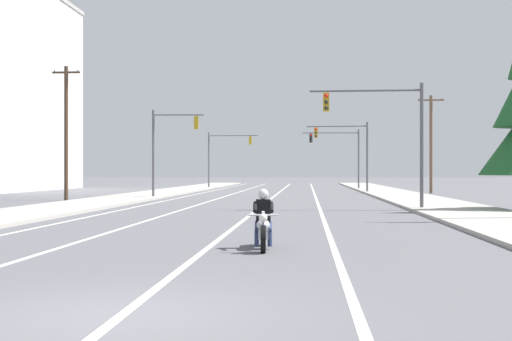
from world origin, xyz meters
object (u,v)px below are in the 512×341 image
Objects in this scene: traffic_signal_near_right at (388,125)px; utility_pole_left_near at (66,131)px; traffic_signal_mid_left at (223,151)px; utility_pole_right_far at (431,142)px; traffic_signal_far_right at (342,149)px; traffic_signal_mid_right at (349,146)px; traffic_signal_near_left at (167,141)px; motorcycle_with_rider at (263,225)px.

traffic_signal_near_right is 0.71× the size of utility_pole_left_near.
traffic_signal_near_right is at bearing -72.31° from traffic_signal_mid_left.
traffic_signal_near_right is 0.74× the size of utility_pole_right_far.
traffic_signal_far_right is (-0.34, 36.87, 0.02)m from traffic_signal_near_right.
utility_pole_right_far is at bearing 31.62° from utility_pole_left_near.
traffic_signal_near_left is at bearing -135.91° from traffic_signal_mid_right.
traffic_signal_far_right is 33.40m from utility_pole_left_near.
utility_pole_right_far reaches higher than traffic_signal_near_right.
motorcycle_with_rider is 0.35× the size of traffic_signal_mid_right.
utility_pole_right_far is (11.72, 42.86, 3.83)m from motorcycle_with_rider.
traffic_signal_near_right is 1.00× the size of traffic_signal_near_left.
utility_pole_left_near is (-19.35, -17.00, 0.41)m from traffic_signal_mid_right.
motorcycle_with_rider is 18.21m from traffic_signal_near_right.
motorcycle_with_rider is 59.21m from traffic_signal_mid_left.
motorcycle_with_rider is at bearing -61.45° from utility_pole_left_near.
traffic_signal_near_left is 23.78m from utility_pole_right_far.
utility_pole_left_near is at bearing -125.16° from traffic_signal_far_right.
utility_pole_left_near is (-19.58, 9.57, 0.40)m from traffic_signal_near_right.
utility_pole_left_near reaches higher than traffic_signal_near_left.
utility_pole_left_near is (-14.53, 26.70, 3.95)m from motorcycle_with_rider.
traffic_signal_near_right is at bearing -104.54° from utility_pole_right_far.
traffic_signal_near_left is (-8.67, 30.63, 3.43)m from motorcycle_with_rider.
traffic_signal_mid_left is 13.64m from traffic_signal_far_right.
traffic_signal_near_right is 1.00× the size of traffic_signal_far_right.
traffic_signal_mid_left is (0.51, 27.91, 0.12)m from traffic_signal_near_left.
motorcycle_with_rider is 32.02m from traffic_signal_near_left.
traffic_signal_mid_left is (-13.21, 41.41, -0.00)m from traffic_signal_near_right.
traffic_signal_mid_right is 1.00× the size of traffic_signal_mid_left.
utility_pole_right_far reaches higher than traffic_signal_far_right.
traffic_signal_near_right is 36.87m from traffic_signal_far_right.
utility_pole_right_far is (7.02, -11.14, 0.26)m from traffic_signal_far_right.
traffic_signal_near_left is 0.74× the size of utility_pole_right_far.
traffic_signal_near_left is at bearing -119.78° from traffic_signal_far_right.
traffic_signal_near_left is at bearing 33.85° from utility_pole_left_near.
traffic_signal_near_right is at bearing -44.54° from traffic_signal_near_left.
traffic_signal_mid_left is 1.00× the size of traffic_signal_far_right.
motorcycle_with_rider is at bearing -74.20° from traffic_signal_near_left.
motorcycle_with_rider is 30.65m from utility_pole_left_near.
traffic_signal_mid_right is (13.49, 13.07, 0.11)m from traffic_signal_near_left.
traffic_signal_near_right is at bearing -26.05° from utility_pole_left_near.
motorcycle_with_rider is at bearing -105.29° from utility_pole_right_far.
traffic_signal_mid_right is (4.82, 43.70, 3.54)m from motorcycle_with_rider.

